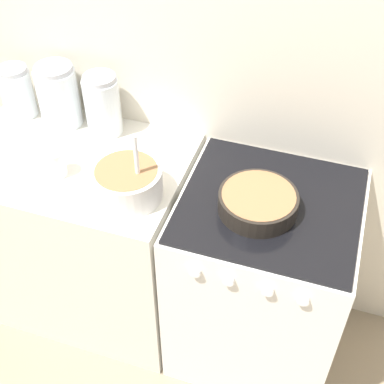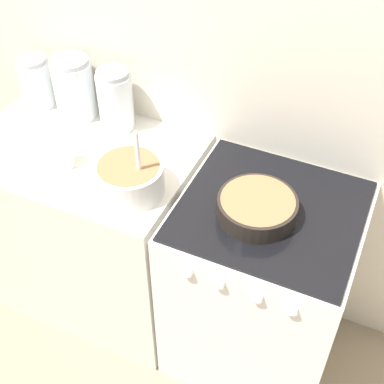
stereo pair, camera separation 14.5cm
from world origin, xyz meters
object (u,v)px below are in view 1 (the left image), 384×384
(baking_pan, at_px, (258,202))
(mixing_bowl, at_px, (127,181))
(storage_jar_right, at_px, (103,108))
(tin_can, at_px, (55,163))
(stove, at_px, (260,279))
(storage_jar_left, at_px, (18,95))
(storage_jar_middle, at_px, (59,99))

(baking_pan, bearing_deg, mixing_bowl, -171.01)
(storage_jar_right, distance_m, tin_can, 0.31)
(storage_jar_right, bearing_deg, tin_can, -101.05)
(stove, xyz_separation_m, baking_pan, (-0.04, -0.05, 0.48))
(mixing_bowl, bearing_deg, storage_jar_left, 152.87)
(stove, distance_m, tin_can, 0.94)
(mixing_bowl, height_order, storage_jar_left, mixing_bowl)
(storage_jar_left, bearing_deg, storage_jar_right, -0.00)
(storage_jar_middle, relative_size, storage_jar_right, 1.02)
(baking_pan, relative_size, storage_jar_left, 1.26)
(storage_jar_left, relative_size, storage_jar_middle, 0.84)
(stove, height_order, baking_pan, baking_pan)
(baking_pan, xyz_separation_m, storage_jar_right, (-0.70, 0.25, 0.07))
(storage_jar_left, xyz_separation_m, storage_jar_middle, (0.20, 0.00, 0.02))
(tin_can, bearing_deg, storage_jar_right, 78.95)
(stove, relative_size, storage_jar_left, 4.00)
(mixing_bowl, height_order, storage_jar_middle, mixing_bowl)
(baking_pan, height_order, tin_can, tin_can)
(baking_pan, bearing_deg, storage_jar_left, 166.98)
(stove, distance_m, baking_pan, 0.48)
(mixing_bowl, relative_size, storage_jar_left, 1.26)
(stove, distance_m, storage_jar_left, 1.27)
(storage_jar_middle, bearing_deg, storage_jar_left, -180.00)
(storage_jar_left, relative_size, tin_can, 2.06)
(baking_pan, distance_m, storage_jar_right, 0.74)
(mixing_bowl, relative_size, baking_pan, 1.00)
(storage_jar_left, height_order, storage_jar_middle, storage_jar_middle)
(stove, height_order, mixing_bowl, mixing_bowl)
(tin_can, bearing_deg, storage_jar_middle, 114.21)
(baking_pan, distance_m, storage_jar_left, 1.12)
(baking_pan, xyz_separation_m, tin_can, (-0.76, -0.05, 0.01))
(mixing_bowl, distance_m, baking_pan, 0.46)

